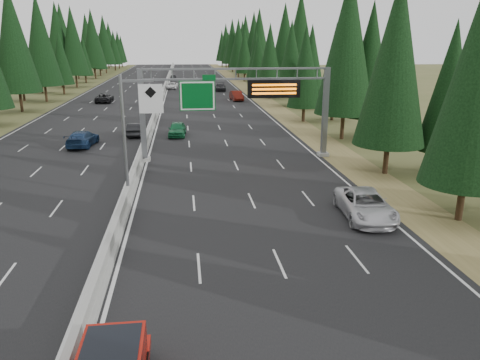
% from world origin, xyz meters
% --- Properties ---
extents(road, '(32.00, 260.00, 0.08)m').
position_xyz_m(road, '(0.00, 80.00, 0.04)').
color(road, black).
rests_on(road, ground).
extents(shoulder_right, '(3.60, 260.00, 0.06)m').
position_xyz_m(shoulder_right, '(17.80, 80.00, 0.03)').
color(shoulder_right, olive).
rests_on(shoulder_right, ground).
extents(shoulder_left, '(3.60, 260.00, 0.06)m').
position_xyz_m(shoulder_left, '(-17.80, 80.00, 0.03)').
color(shoulder_left, '#4C5427').
rests_on(shoulder_left, ground).
extents(median_barrier, '(0.70, 260.00, 0.85)m').
position_xyz_m(median_barrier, '(0.00, 80.00, 0.41)').
color(median_barrier, gray).
rests_on(median_barrier, road).
extents(sign_gantry, '(16.75, 0.98, 7.80)m').
position_xyz_m(sign_gantry, '(8.92, 34.88, 5.27)').
color(sign_gantry, slate).
rests_on(sign_gantry, road).
extents(hov_sign_pole, '(2.80, 0.50, 8.00)m').
position_xyz_m(hov_sign_pole, '(0.58, 24.97, 4.72)').
color(hov_sign_pole, slate).
rests_on(hov_sign_pole, road).
extents(tree_row_right, '(11.87, 244.70, 18.50)m').
position_xyz_m(tree_row_right, '(22.31, 77.78, 8.97)').
color(tree_row_right, black).
rests_on(tree_row_right, ground).
extents(silver_minivan, '(3.02, 5.85, 1.58)m').
position_xyz_m(silver_minivan, '(14.15, 19.70, 0.87)').
color(silver_minivan, silver).
rests_on(silver_minivan, road).
extents(car_ahead_green, '(2.04, 4.55, 1.52)m').
position_xyz_m(car_ahead_green, '(3.04, 45.83, 0.84)').
color(car_ahead_green, '#166035').
rests_on(car_ahead_green, road).
extents(car_ahead_dkred, '(2.15, 5.09, 1.63)m').
position_xyz_m(car_ahead_dkred, '(13.06, 76.58, 0.90)').
color(car_ahead_dkred, '#5C140D').
rests_on(car_ahead_dkred, road).
extents(car_ahead_dkgrey, '(2.45, 5.39, 1.53)m').
position_xyz_m(car_ahead_dkgrey, '(11.62, 93.27, 0.84)').
color(car_ahead_dkgrey, black).
rests_on(car_ahead_dkgrey, road).
extents(car_ahead_white, '(2.75, 5.12, 1.37)m').
position_xyz_m(car_ahead_white, '(1.50, 98.85, 0.76)').
color(car_ahead_white, white).
rests_on(car_ahead_white, road).
extents(car_ahead_far, '(1.84, 4.39, 1.48)m').
position_xyz_m(car_ahead_far, '(1.50, 121.30, 0.82)').
color(car_ahead_far, black).
rests_on(car_ahead_far, road).
extents(car_onc_near, '(1.57, 4.28, 1.40)m').
position_xyz_m(car_onc_near, '(-1.50, 46.54, 0.78)').
color(car_onc_near, black).
rests_on(car_onc_near, road).
extents(car_onc_blue, '(2.67, 5.52, 1.55)m').
position_xyz_m(car_onc_blue, '(-6.15, 41.71, 0.85)').
color(car_onc_blue, navy).
rests_on(car_onc_blue, road).
extents(car_onc_white, '(2.29, 4.74, 1.56)m').
position_xyz_m(car_onc_white, '(-1.50, 71.52, 0.86)').
color(car_onc_white, silver).
rests_on(car_onc_white, road).
extents(car_onc_far, '(2.56, 5.52, 1.53)m').
position_xyz_m(car_onc_far, '(-9.36, 76.70, 0.85)').
color(car_onc_far, black).
rests_on(car_onc_far, road).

